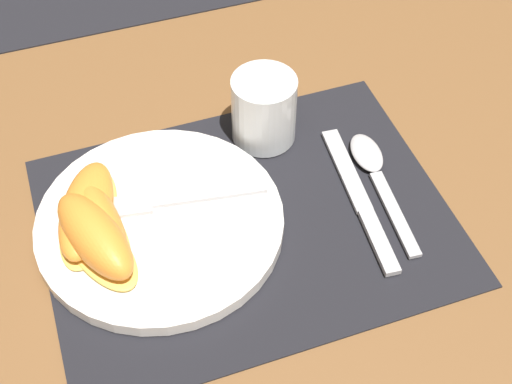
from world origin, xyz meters
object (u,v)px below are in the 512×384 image
object	(u,v)px
citrus_wedge_1	(102,224)
juice_glass	(264,112)
citrus_wedge_0	(87,211)
citrus_wedge_2	(95,237)
fork	(160,202)
knife	(360,201)
plate	(160,223)
spoon	(374,168)

from	to	relation	value
citrus_wedge_1	juice_glass	bearing A→B (deg)	24.52
citrus_wedge_0	citrus_wedge_2	bearing A→B (deg)	-87.58
fork	citrus_wedge_2	bearing A→B (deg)	-153.02
knife	citrus_wedge_2	xyz separation A→B (m)	(-0.28, 0.02, 0.03)
plate	citrus_wedge_1	size ratio (longest dim) A/B	2.04
juice_glass	fork	bearing A→B (deg)	-152.69
knife	fork	size ratio (longest dim) A/B	1.05
knife	citrus_wedge_1	size ratio (longest dim) A/B	1.63
plate	spoon	xyz separation A→B (m)	(0.25, -0.00, -0.00)
juice_glass	spoon	distance (m)	0.14
plate	citrus_wedge_2	bearing A→B (deg)	-165.13
juice_glass	citrus_wedge_2	distance (m)	0.25
fork	citrus_wedge_2	size ratio (longest dim) A/B	1.45
citrus_wedge_0	knife	bearing A→B (deg)	-12.07
citrus_wedge_0	spoon	bearing A→B (deg)	-4.20
knife	citrus_wedge_0	world-z (taller)	citrus_wedge_0
fork	citrus_wedge_0	size ratio (longest dim) A/B	1.38
plate	fork	bearing A→B (deg)	74.88
citrus_wedge_0	citrus_wedge_2	xyz separation A→B (m)	(0.00, -0.04, 0.01)
knife	spoon	size ratio (longest dim) A/B	1.16
juice_glass	knife	bearing A→B (deg)	-63.87
spoon	citrus_wedge_1	size ratio (longest dim) A/B	1.41
plate	citrus_wedge_2	world-z (taller)	citrus_wedge_2
knife	citrus_wedge_1	world-z (taller)	citrus_wedge_1
plate	citrus_wedge_1	distance (m)	0.06
plate	citrus_wedge_2	xyz separation A→B (m)	(-0.07, -0.02, 0.03)
juice_glass	spoon	xyz separation A→B (m)	(0.10, -0.10, -0.03)
plate	juice_glass	xyz separation A→B (m)	(0.15, 0.09, 0.03)
knife	fork	xyz separation A→B (m)	(-0.21, 0.06, 0.02)
juice_glass	spoon	size ratio (longest dim) A/B	0.47
spoon	fork	world-z (taller)	fork
citrus_wedge_0	citrus_wedge_1	bearing A→B (deg)	-62.78
spoon	fork	distance (m)	0.24
fork	knife	bearing A→B (deg)	-15.53
spoon	knife	bearing A→B (deg)	-131.73
plate	citrus_wedge_0	bearing A→B (deg)	162.62
plate	citrus_wedge_0	world-z (taller)	citrus_wedge_0
juice_glass	spoon	world-z (taller)	juice_glass
knife	citrus_wedge_1	distance (m)	0.28
knife	citrus_wedge_2	size ratio (longest dim) A/B	1.52
spoon	citrus_wedge_2	distance (m)	0.32
plate	fork	xyz separation A→B (m)	(0.01, 0.02, 0.01)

